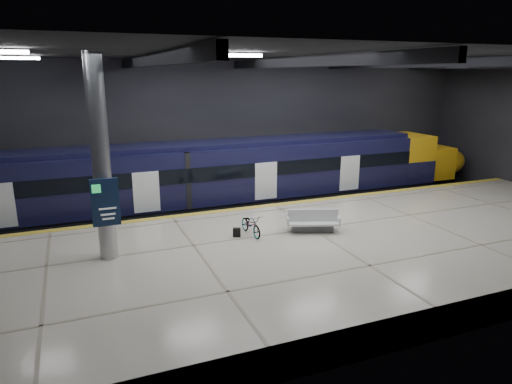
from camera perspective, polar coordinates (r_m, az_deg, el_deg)
ground at (r=20.20m, az=5.50°, el=-6.66°), size 30.00×30.00×0.00m
room_shell at (r=18.89m, az=5.92°, el=9.73°), size 30.10×16.10×8.05m
platform at (r=17.98m, az=9.24°, el=-7.66°), size 30.00×11.00×1.10m
safety_strip at (r=22.18m, az=2.31°, el=-1.61°), size 30.00×0.40×0.01m
rails at (r=24.90m, az=-0.32°, el=-2.23°), size 30.00×1.52×0.16m
train at (r=24.03m, az=-2.72°, el=2.00°), size 29.40×2.84×3.79m
bench at (r=18.59m, az=7.07°, el=-3.93°), size 2.28×1.56×0.93m
bicycle at (r=18.04m, az=-0.63°, el=-4.08°), size 0.69×1.66×0.85m
pannier_bag at (r=17.92m, az=-2.42°, el=-5.07°), size 0.34×0.27×0.35m
info_column at (r=15.89m, az=-18.78°, el=3.51°), size 0.90×0.78×6.90m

